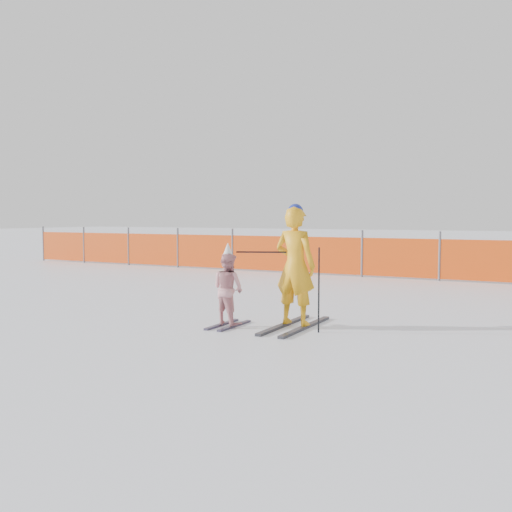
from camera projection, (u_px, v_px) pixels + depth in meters
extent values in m
plane|color=white|center=(240.00, 325.00, 8.51)|extent=(120.00, 120.00, 0.00)
cube|color=black|center=(284.00, 325.00, 8.41)|extent=(0.09, 1.69, 0.04)
cube|color=black|center=(306.00, 327.00, 8.25)|extent=(0.09, 1.69, 0.04)
imported|color=#FFAA15|center=(295.00, 266.00, 8.27)|extent=(0.66, 0.46, 1.72)
sphere|color=navy|center=(295.00, 211.00, 8.22)|extent=(0.23, 0.23, 0.23)
cube|color=black|center=(222.00, 324.00, 8.46)|extent=(0.09, 0.88, 0.03)
cube|color=black|center=(235.00, 326.00, 8.36)|extent=(0.09, 0.88, 0.03)
imported|color=pink|center=(228.00, 289.00, 8.37)|extent=(0.60, 0.52, 1.05)
cone|color=white|center=(228.00, 251.00, 8.33)|extent=(0.19, 0.19, 0.24)
cylinder|color=black|center=(319.00, 290.00, 7.90)|extent=(0.02, 0.02, 1.19)
cylinder|color=black|center=(261.00, 252.00, 8.30)|extent=(0.68, 0.31, 0.02)
cylinder|color=#595960|center=(43.00, 244.00, 20.79)|extent=(0.06, 0.06, 1.25)
cylinder|color=#595960|center=(84.00, 245.00, 19.85)|extent=(0.06, 0.06, 1.25)
cylinder|color=#595960|center=(129.00, 246.00, 18.92)|extent=(0.06, 0.06, 1.25)
cylinder|color=#595960|center=(178.00, 248.00, 17.98)|extent=(0.06, 0.06, 1.25)
cylinder|color=#595960|center=(232.00, 249.00, 17.05)|extent=(0.06, 0.06, 1.25)
cylinder|color=#595960|center=(293.00, 251.00, 16.11)|extent=(0.06, 0.06, 1.25)
cylinder|color=#595960|center=(362.00, 254.00, 15.17)|extent=(0.06, 0.06, 1.25)
cylinder|color=#595960|center=(440.00, 256.00, 14.24)|extent=(0.06, 0.06, 1.25)
cube|color=#E3450B|center=(242.00, 252.00, 16.89)|extent=(16.67, 0.03, 1.00)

